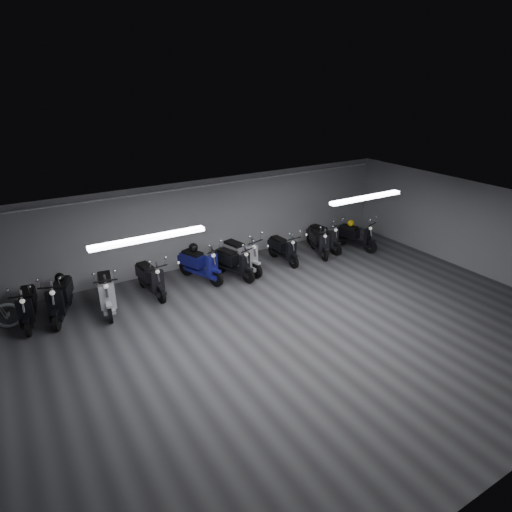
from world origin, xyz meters
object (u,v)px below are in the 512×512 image
scooter_8 (320,238)px  helmet_2 (351,223)px  scooter_7 (284,245)px  scooter_10 (356,232)px  scooter_5 (234,258)px  scooter_0 (26,301)px  scooter_2 (106,286)px  scooter_1 (59,292)px  scooter_6 (241,250)px  scooter_4 (200,259)px  scooter_3 (150,274)px  helmet_0 (60,277)px  scooter_9 (324,233)px  helmet_1 (193,248)px

scooter_8 → helmet_2: 1.39m
scooter_7 → scooter_10: scooter_10 is taller
scooter_7 → scooter_5: bearing=-177.4°
scooter_0 → scooter_2: 1.88m
scooter_1 → scooter_6: (5.31, 0.05, 0.02)m
scooter_6 → scooter_8: 2.99m
scooter_4 → scooter_5: (0.97, -0.32, -0.04)m
scooter_3 → helmet_0: scooter_3 is taller
scooter_7 → scooter_10: 2.89m
scooter_5 → scooter_0: bearing=159.4°
scooter_4 → scooter_7: 2.92m
helmet_0 → helmet_2: size_ratio=1.03×
scooter_0 → scooter_8: size_ratio=1.05×
scooter_7 → helmet_0: 6.78m
scooter_7 → helmet_2: bearing=-5.1°
scooter_5 → scooter_9: bearing=-13.0°
scooter_5 → helmet_1: bearing=134.1°
scooter_7 → helmet_1: 3.06m
scooter_1 → helmet_1: scooter_1 is taller
scooter_2 → scooter_4: 2.88m
scooter_10 → scooter_5: bearing=158.9°
scooter_10 → helmet_1: (-5.88, 0.75, 0.36)m
scooter_4 → helmet_2: size_ratio=8.21×
scooter_7 → helmet_1: bearing=170.0°
scooter_1 → helmet_1: 3.87m
scooter_1 → scooter_10: scooter_1 is taller
scooter_6 → scooter_9: bearing=-12.0°
scooter_1 → scooter_0: bearing=-164.1°
scooter_1 → scooter_6: size_ratio=0.98×
scooter_6 → scooter_8: bearing=-16.4°
scooter_2 → scooter_6: scooter_6 is taller
scooter_2 → scooter_6: (4.22, 0.33, 0.02)m
scooter_0 → scooter_9: bearing=9.9°
scooter_0 → scooter_10: bearing=7.1°
scooter_2 → helmet_0: scooter_2 is taller
scooter_4 → scooter_6: scooter_6 is taller
scooter_0 → helmet_2: 10.42m
scooter_6 → scooter_7: size_ratio=1.16×
scooter_3 → helmet_1: bearing=7.8°
scooter_7 → helmet_2: size_ratio=7.31×
scooter_9 → helmet_1: (-4.85, 0.25, 0.35)m
scooter_2 → scooter_3: size_ratio=1.07×
scooter_0 → scooter_1: 0.76m
scooter_5 → scooter_8: scooter_5 is taller
scooter_1 → scooter_9: bearing=20.8°
scooter_7 → scooter_10: size_ratio=0.96×
scooter_9 → helmet_0: size_ratio=7.43×
scooter_6 → scooter_9: size_ratio=1.11×
scooter_1 → scooter_2: (1.09, -0.28, -0.00)m
scooter_10 → helmet_2: 0.37m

